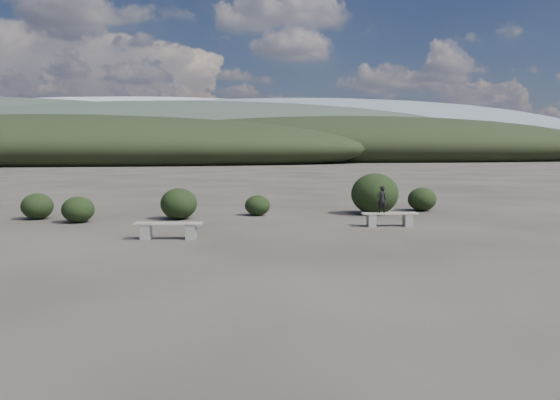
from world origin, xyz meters
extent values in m
plane|color=#2E2924|center=(0.00, 0.00, 0.00)|extent=(1200.00, 1200.00, 0.00)
cube|color=gray|center=(-3.12, 4.00, 0.21)|extent=(0.31, 0.40, 0.42)
cube|color=gray|center=(-1.88, 3.81, 0.21)|extent=(0.31, 0.40, 0.42)
cube|color=gray|center=(-2.50, 3.91, 0.45)|extent=(1.92, 0.68, 0.05)
cube|color=gray|center=(3.91, 5.52, 0.20)|extent=(0.28, 0.37, 0.40)
cube|color=gray|center=(5.11, 5.43, 0.20)|extent=(0.28, 0.37, 0.40)
cube|color=gray|center=(4.51, 5.48, 0.43)|extent=(1.84, 0.52, 0.05)
imported|color=black|center=(4.24, 5.50, 0.89)|extent=(0.34, 0.24, 0.87)
ellipsoid|color=black|center=(-5.77, 7.96, 0.45)|extent=(1.10, 1.10, 0.90)
ellipsoid|color=black|center=(-2.38, 8.39, 0.56)|extent=(1.31, 1.31, 1.12)
ellipsoid|color=black|center=(0.55, 9.11, 0.39)|extent=(0.97, 0.97, 0.78)
ellipsoid|color=black|center=(5.10, 8.81, 0.80)|extent=(1.83, 1.83, 1.60)
ellipsoid|color=black|center=(7.40, 9.67, 0.48)|extent=(1.15, 1.15, 0.96)
ellipsoid|color=black|center=(-7.43, 9.13, 0.47)|extent=(1.11, 1.11, 0.94)
ellipsoid|color=black|center=(-25.00, 90.00, 2.70)|extent=(110.00, 40.00, 12.00)
ellipsoid|color=black|center=(35.00, 110.00, 3.15)|extent=(120.00, 44.00, 14.00)
ellipsoid|color=#2E392F|center=(0.00, 160.00, 5.40)|extent=(190.00, 64.00, 24.00)
ellipsoid|color=slate|center=(70.00, 300.00, 9.90)|extent=(340.00, 110.00, 44.00)
ellipsoid|color=#959FA8|center=(-30.00, 400.00, 12.60)|extent=(460.00, 140.00, 56.00)
camera|label=1|loc=(-1.62, -11.49, 2.49)|focal=35.00mm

